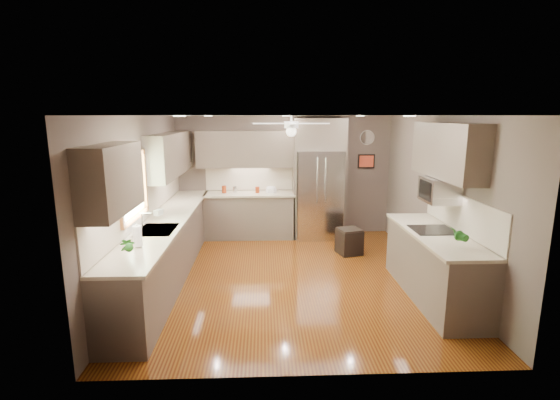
{
  "coord_description": "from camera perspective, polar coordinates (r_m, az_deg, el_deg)",
  "views": [
    {
      "loc": [
        -0.43,
        -6.02,
        2.5
      ],
      "look_at": [
        -0.16,
        0.6,
        1.12
      ],
      "focal_mm": 26.0,
      "sensor_mm": 36.0,
      "label": 1
    }
  ],
  "objects": [
    {
      "name": "wall_front",
      "position": [
        3.76,
        4.42,
        -7.64
      ],
      "size": [
        4.5,
        0.0,
        4.5
      ],
      "primitive_type": "plane",
      "rotation": [
        -1.57,
        0.0,
        0.0
      ],
      "color": "brown",
      "rests_on": "ground"
    },
    {
      "name": "ceiling_fan",
      "position": [
        6.34,
        1.59,
        10.27
      ],
      "size": [
        1.18,
        1.18,
        0.32
      ],
      "color": "white",
      "rests_on": "ceiling"
    },
    {
      "name": "canister_a",
      "position": [
        8.38,
        -7.87,
        1.5
      ],
      "size": [
        0.11,
        0.11,
        0.15
      ],
      "primitive_type": "cylinder",
      "rotation": [
        0.0,
        0.0,
        0.25
      ],
      "color": "maroon",
      "rests_on": "back_run"
    },
    {
      "name": "bowl",
      "position": [
        8.34,
        -1.24,
        1.2
      ],
      "size": [
        0.25,
        0.25,
        0.05
      ],
      "primitive_type": "imported",
      "rotation": [
        0.0,
        0.0,
        -0.12
      ],
      "color": "#BBB98C",
      "rests_on": "back_run"
    },
    {
      "name": "ceiling",
      "position": [
        6.04,
        1.8,
        11.79
      ],
      "size": [
        5.0,
        5.0,
        0.0
      ],
      "primitive_type": "plane",
      "rotation": [
        3.14,
        0.0,
        0.0
      ],
      "color": "white",
      "rests_on": "ground"
    },
    {
      "name": "sink",
      "position": [
        5.94,
        -16.92,
        -4.29
      ],
      "size": [
        0.5,
        0.7,
        0.32
      ],
      "color": "silver",
      "rests_on": "left_run"
    },
    {
      "name": "paper_towel",
      "position": [
        5.18,
        -19.41,
        -4.8
      ],
      "size": [
        0.11,
        0.11,
        0.27
      ],
      "color": "white",
      "rests_on": "left_run"
    },
    {
      "name": "stool",
      "position": [
        7.59,
        9.7,
        -5.73
      ],
      "size": [
        0.49,
        0.49,
        0.47
      ],
      "color": "black",
      "rests_on": "ground"
    },
    {
      "name": "back_run",
      "position": [
        8.47,
        -4.25,
        -2.01
      ],
      "size": [
        1.85,
        0.65,
        1.45
      ],
      "color": "brown",
      "rests_on": "ground"
    },
    {
      "name": "microwave",
      "position": [
        6.08,
        21.53,
        1.31
      ],
      "size": [
        0.43,
        0.55,
        0.34
      ],
      "color": "silver",
      "rests_on": "wall_right"
    },
    {
      "name": "recessed_lights",
      "position": [
        6.43,
        1.18,
        11.74
      ],
      "size": [
        2.84,
        3.14,
        0.01
      ],
      "color": "white",
      "rests_on": "ceiling"
    },
    {
      "name": "framed_print",
      "position": [
        8.83,
        12.04,
        5.35
      ],
      "size": [
        0.36,
        0.03,
        0.3
      ],
      "color": "black",
      "rests_on": "wall_back"
    },
    {
      "name": "potted_plant_left",
      "position": [
        4.81,
        -20.79,
        -5.99
      ],
      "size": [
        0.19,
        0.16,
        0.31
      ],
      "primitive_type": "imported",
      "rotation": [
        0.0,
        0.0,
        0.37
      ],
      "color": "#205E1A",
      "rests_on": "left_run"
    },
    {
      "name": "floor",
      "position": [
        6.53,
        1.66,
        -10.71
      ],
      "size": [
        5.0,
        5.0,
        0.0
      ],
      "primitive_type": "plane",
      "color": "#491D09",
      "rests_on": "ground"
    },
    {
      "name": "wall_clock",
      "position": [
        8.79,
        12.17,
        8.59
      ],
      "size": [
        0.3,
        0.03,
        0.3
      ],
      "color": "white",
      "rests_on": "wall_back"
    },
    {
      "name": "wall_right",
      "position": [
        6.71,
        21.27,
        0.24
      ],
      "size": [
        0.0,
        5.0,
        5.0
      ],
      "primitive_type": "plane",
      "rotation": [
        1.57,
        0.0,
        -1.57
      ],
      "color": "brown",
      "rests_on": "ground"
    },
    {
      "name": "right_run",
      "position": [
        6.07,
        20.92,
        -8.39
      ],
      "size": [
        0.7,
        2.2,
        1.45
      ],
      "color": "brown",
      "rests_on": "ground"
    },
    {
      "name": "wall_back",
      "position": [
        8.62,
        0.56,
        3.45
      ],
      "size": [
        4.5,
        0.0,
        4.5
      ],
      "primitive_type": "plane",
      "rotation": [
        1.57,
        0.0,
        0.0
      ],
      "color": "brown",
      "rests_on": "ground"
    },
    {
      "name": "refrigerator",
      "position": [
        8.36,
        5.48,
        2.71
      ],
      "size": [
        1.06,
        0.75,
        2.45
      ],
      "color": "silver",
      "rests_on": "ground"
    },
    {
      "name": "wall_left",
      "position": [
        6.41,
        -18.76,
        -0.08
      ],
      "size": [
        0.0,
        5.0,
        5.0
      ],
      "primitive_type": "plane",
      "rotation": [
        1.57,
        0.0,
        1.57
      ],
      "color": "brown",
      "rests_on": "ground"
    },
    {
      "name": "potted_plant_right",
      "position": [
        5.36,
        23.77,
        -4.51
      ],
      "size": [
        0.19,
        0.17,
        0.29
      ],
      "primitive_type": "imported",
      "rotation": [
        0.0,
        0.0,
        0.3
      ],
      "color": "#205E1A",
      "rests_on": "right_run"
    },
    {
      "name": "uppers",
      "position": [
        6.77,
        -4.98,
        6.42
      ],
      "size": [
        4.5,
        4.7,
        0.95
      ],
      "color": "brown",
      "rests_on": "wall_left"
    },
    {
      "name": "soap_bottle",
      "position": [
        6.53,
        -16.7,
        -1.65
      ],
      "size": [
        0.11,
        0.12,
        0.2
      ],
      "primitive_type": "imported",
      "rotation": [
        0.0,
        0.0,
        -0.36
      ],
      "color": "white",
      "rests_on": "left_run"
    },
    {
      "name": "canister_d",
      "position": [
        8.35,
        -3.2,
        1.42
      ],
      "size": [
        0.11,
        0.11,
        0.13
      ],
      "primitive_type": "cylinder",
      "rotation": [
        0.0,
        0.0,
        -0.33
      ],
      "color": "maroon",
      "rests_on": "back_run"
    },
    {
      "name": "canister_b",
      "position": [
        8.41,
        -6.38,
        1.51
      ],
      "size": [
        0.08,
        0.08,
        0.13
      ],
      "primitive_type": "cylinder",
      "rotation": [
        0.0,
        0.0,
        -0.01
      ],
      "color": "silver",
      "rests_on": "back_run"
    },
    {
      "name": "window",
      "position": [
        5.88,
        -20.02,
        1.78
      ],
      "size": [
        0.05,
        1.12,
        0.92
      ],
      "color": "#BFF2B2",
      "rests_on": "wall_left"
    },
    {
      "name": "left_run",
      "position": [
        6.67,
        -15.51,
        -6.25
      ],
      "size": [
        0.65,
        4.7,
        1.45
      ],
      "color": "brown",
      "rests_on": "ground"
    }
  ]
}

